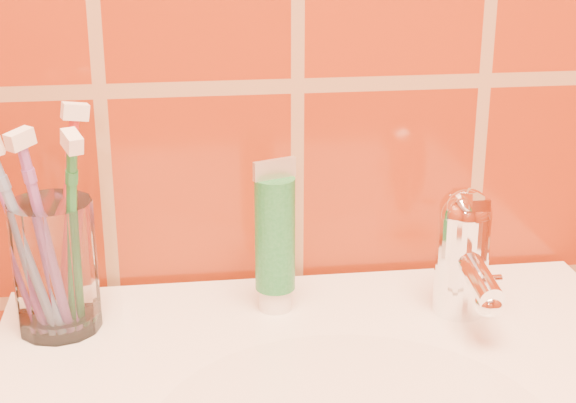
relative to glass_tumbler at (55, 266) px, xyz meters
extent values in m
cylinder|color=white|center=(0.00, 0.00, 0.00)|extent=(0.09, 0.09, 0.12)
cylinder|color=white|center=(0.19, 0.01, -0.05)|extent=(0.03, 0.03, 0.02)
cylinder|color=#1A6D32|center=(0.19, 0.01, 0.01)|extent=(0.04, 0.04, 0.11)
cube|color=beige|center=(0.19, 0.01, 0.08)|extent=(0.04, 0.00, 0.02)
cylinder|color=white|center=(0.36, -0.02, -0.01)|extent=(0.05, 0.05, 0.09)
sphere|color=white|center=(0.36, -0.02, 0.04)|extent=(0.05, 0.05, 0.05)
cylinder|color=white|center=(0.36, -0.05, 0.00)|extent=(0.02, 0.09, 0.03)
cube|color=white|center=(0.36, -0.03, 0.05)|extent=(0.02, 0.06, 0.01)
camera|label=1|loc=(0.11, -0.72, 0.31)|focal=55.00mm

